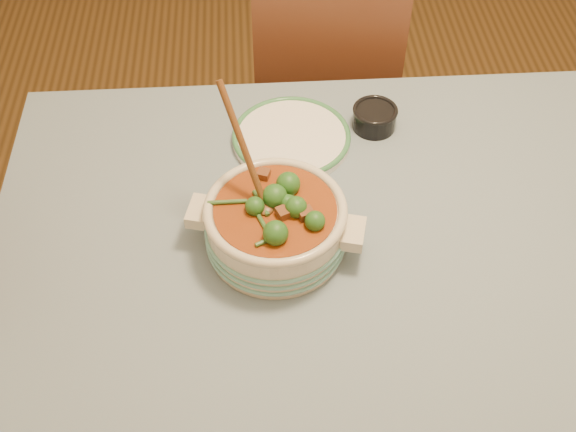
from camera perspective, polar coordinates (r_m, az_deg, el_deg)
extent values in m
plane|color=#3E2811|center=(2.25, 4.52, -13.66)|extent=(4.50, 4.50, 0.00)
cube|color=brown|center=(1.65, 6.02, -1.86)|extent=(1.60, 1.00, 0.05)
cube|color=slate|center=(1.63, 6.09, -1.24)|extent=(1.68, 1.08, 0.01)
cylinder|color=brown|center=(2.25, -15.00, -0.33)|extent=(0.07, 0.07, 0.70)
cylinder|color=brown|center=(2.40, 21.38, 1.32)|extent=(0.07, 0.07, 0.70)
cylinder|color=beige|center=(1.55, -0.99, -0.93)|extent=(0.36, 0.36, 0.12)
torus|color=beige|center=(1.50, -1.01, 0.49)|extent=(0.30, 0.30, 0.02)
cube|color=beige|center=(1.52, 5.17, -1.38)|extent=(0.07, 0.09, 0.03)
cube|color=beige|center=(1.56, -6.97, 0.34)|extent=(0.07, 0.09, 0.03)
cylinder|color=#8E3714|center=(1.51, -1.01, 0.31)|extent=(0.26, 0.26, 0.02)
cylinder|color=white|center=(1.81, 0.27, 6.16)|extent=(0.34, 0.34, 0.02)
torus|color=#3A804D|center=(1.81, 0.27, 6.38)|extent=(0.30, 0.30, 0.01)
cylinder|color=black|center=(1.86, 6.85, 7.66)|extent=(0.15, 0.15, 0.05)
torus|color=black|center=(1.84, 6.92, 8.31)|extent=(0.11, 0.11, 0.01)
cylinder|color=black|center=(1.84, 6.89, 8.05)|extent=(0.09, 0.09, 0.01)
cube|color=brown|center=(2.47, 3.03, 10.48)|extent=(0.48, 0.48, 0.04)
cube|color=brown|center=(2.17, 3.21, 12.12)|extent=(0.44, 0.09, 0.47)
cylinder|color=brown|center=(2.77, 6.82, 8.89)|extent=(0.04, 0.04, 0.47)
cylinder|color=brown|center=(2.76, -1.04, 9.20)|extent=(0.04, 0.04, 0.47)
cylinder|color=brown|center=(2.49, 7.08, 3.38)|extent=(0.04, 0.04, 0.47)
cylinder|color=brown|center=(2.49, -1.57, 3.70)|extent=(0.04, 0.04, 0.47)
cylinder|color=brown|center=(2.24, -21.13, -7.85)|extent=(0.04, 0.04, 0.47)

